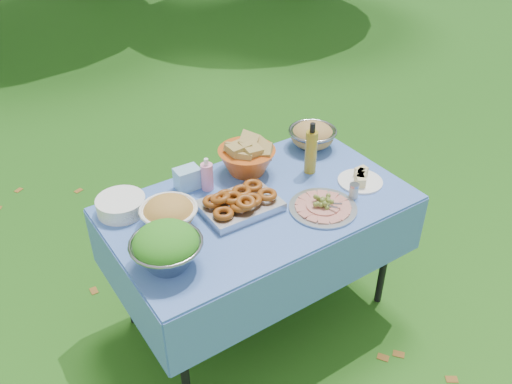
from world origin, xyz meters
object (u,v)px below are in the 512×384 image
(oil_bottle, at_px, (311,148))
(bread_bowl, at_px, (247,155))
(plate_stack, at_px, (121,205))
(pasta_bowl_steel, at_px, (312,135))
(charcuterie_platter, at_px, (323,203))
(salad_bowl, at_px, (166,247))
(picnic_table, at_px, (259,260))

(oil_bottle, bearing_deg, bread_bowl, 146.01)
(plate_stack, distance_m, pasta_bowl_steel, 1.15)
(charcuterie_platter, bearing_deg, oil_bottle, 62.32)
(bread_bowl, bearing_deg, plate_stack, 177.14)
(pasta_bowl_steel, bearing_deg, oil_bottle, -130.99)
(plate_stack, distance_m, oil_bottle, 1.00)
(salad_bowl, bearing_deg, oil_bottle, 14.19)
(plate_stack, height_order, oil_bottle, oil_bottle)
(bread_bowl, distance_m, oil_bottle, 0.34)
(salad_bowl, bearing_deg, pasta_bowl_steel, 21.53)
(bread_bowl, relative_size, oil_bottle, 1.06)
(salad_bowl, bearing_deg, picnic_table, 15.60)
(bread_bowl, height_order, pasta_bowl_steel, bread_bowl)
(salad_bowl, distance_m, charcuterie_platter, 0.80)
(pasta_bowl_steel, distance_m, oil_bottle, 0.28)
(plate_stack, xyz_separation_m, bread_bowl, (0.69, -0.03, 0.06))
(plate_stack, height_order, pasta_bowl_steel, pasta_bowl_steel)
(salad_bowl, xyz_separation_m, plate_stack, (-0.02, 0.46, -0.06))
(pasta_bowl_steel, bearing_deg, charcuterie_platter, -123.63)
(bread_bowl, height_order, charcuterie_platter, bread_bowl)
(pasta_bowl_steel, bearing_deg, bread_bowl, -177.74)
(bread_bowl, xyz_separation_m, pasta_bowl_steel, (0.46, 0.02, -0.03))
(plate_stack, bearing_deg, oil_bottle, -12.89)
(salad_bowl, height_order, bread_bowl, bread_bowl)
(bread_bowl, relative_size, pasta_bowl_steel, 1.13)
(charcuterie_platter, bearing_deg, plate_stack, 147.38)
(oil_bottle, bearing_deg, picnic_table, -167.95)
(bread_bowl, bearing_deg, picnic_table, -111.26)
(plate_stack, bearing_deg, bread_bowl, -2.86)
(salad_bowl, distance_m, bread_bowl, 0.80)
(bread_bowl, xyz_separation_m, charcuterie_platter, (0.12, -0.48, -0.06))
(charcuterie_platter, bearing_deg, picnic_table, 136.16)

